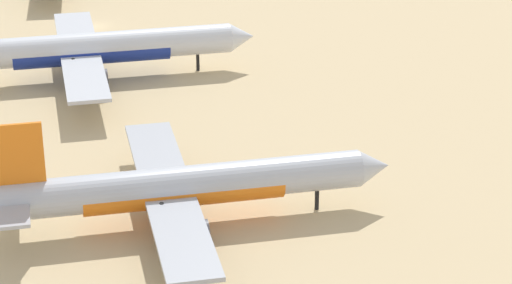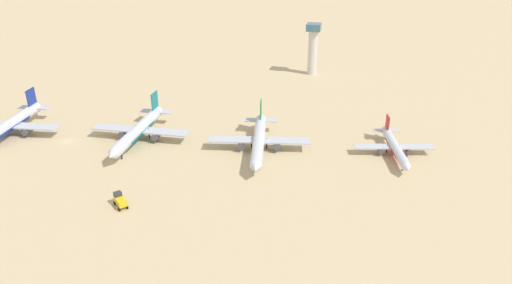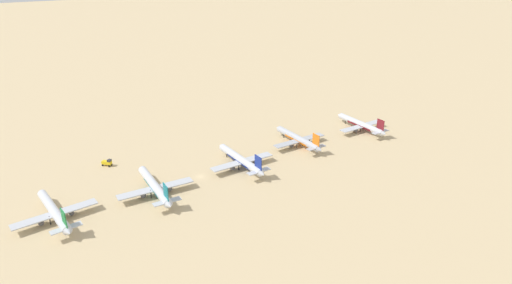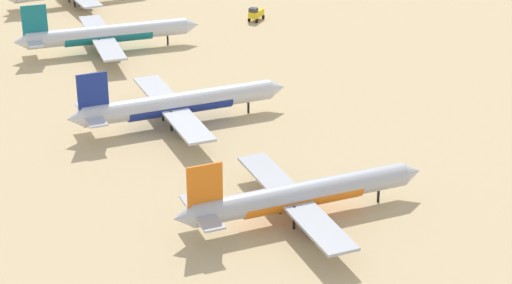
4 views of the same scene
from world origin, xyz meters
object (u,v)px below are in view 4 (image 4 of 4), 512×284
object	(u,v)px
parked_jet_1	(300,195)
parked_jet_2	(178,104)
service_truck	(256,13)
parked_jet_3	(107,34)

from	to	relation	value
parked_jet_1	parked_jet_2	distance (m)	44.15
service_truck	parked_jet_3	bearing A→B (deg)	-160.27
parked_jet_1	parked_jet_3	world-z (taller)	parked_jet_3
parked_jet_3	service_truck	distance (m)	44.46
parked_jet_2	parked_jet_3	distance (m)	49.58
parked_jet_3	service_truck	xyz separation A→B (m)	(41.80, 14.99, -2.27)
parked_jet_3	service_truck	world-z (taller)	parked_jet_3
parked_jet_1	parked_jet_2	bearing A→B (deg)	104.60
parked_jet_2	parked_jet_3	world-z (taller)	parked_jet_3
parked_jet_1	parked_jet_3	size ratio (longest dim) A/B	0.95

